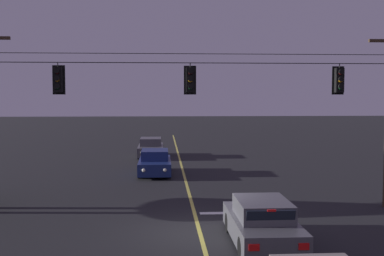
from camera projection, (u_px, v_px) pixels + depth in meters
ground_plane at (200, 232)px, 15.78m from camera, size 180.00×180.00×0.00m
lane_centre_stripe at (186, 182)px, 24.89m from camera, size 0.14×60.00×0.01m
stop_bar_paint at (244, 213)px, 18.43m from camera, size 3.40×0.36×0.01m
signal_span_assembly at (194, 115)px, 18.66m from camera, size 17.45×0.32×7.16m
traffic_light_leftmost at (58, 80)px, 18.23m from camera, size 0.48×0.41×1.22m
traffic_light_left_inner at (190, 80)px, 18.54m from camera, size 0.48×0.41×1.22m
traffic_light_centre at (339, 80)px, 18.91m from camera, size 0.48×0.41×1.22m
car_waiting_near_lane at (262, 223)px, 14.44m from camera, size 1.80×4.33×1.39m
car_oncoming_lead at (155, 163)px, 27.50m from camera, size 1.80×4.42×1.39m
car_oncoming_trailing at (151, 148)px, 35.33m from camera, size 1.80×4.42×1.39m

